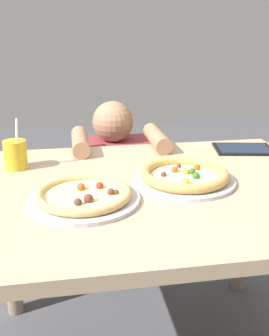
{
  "coord_description": "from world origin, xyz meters",
  "views": [
    {
      "loc": [
        -0.25,
        -1.17,
        1.23
      ],
      "look_at": [
        -0.04,
        0.09,
        0.78
      ],
      "focal_mm": 41.97,
      "sensor_mm": 36.0,
      "label": 1
    }
  ],
  "objects_px": {
    "pizza_far": "(184,176)",
    "tablet": "(244,149)",
    "drink_cup_colored": "(15,154)",
    "pizza_near": "(84,196)",
    "diner_seated": "(114,197)"
  },
  "relations": [
    {
      "from": "pizza_near",
      "to": "pizza_far",
      "type": "bearing_deg",
      "value": 16.73
    },
    {
      "from": "pizza_near",
      "to": "drink_cup_colored",
      "type": "distance_m",
      "value": 0.41
    },
    {
      "from": "pizza_near",
      "to": "pizza_far",
      "type": "xyz_separation_m",
      "value": [
        0.34,
        0.1,
        0.0
      ]
    },
    {
      "from": "pizza_near",
      "to": "tablet",
      "type": "relative_size",
      "value": 1.25
    },
    {
      "from": "pizza_near",
      "to": "diner_seated",
      "type": "height_order",
      "value": "diner_seated"
    },
    {
      "from": "pizza_far",
      "to": "tablet",
      "type": "bearing_deg",
      "value": 41.37
    },
    {
      "from": "drink_cup_colored",
      "to": "tablet",
      "type": "distance_m",
      "value": 0.92
    },
    {
      "from": "pizza_far",
      "to": "tablet",
      "type": "height_order",
      "value": "pizza_far"
    },
    {
      "from": "drink_cup_colored",
      "to": "tablet",
      "type": "height_order",
      "value": "drink_cup_colored"
    },
    {
      "from": "pizza_near",
      "to": "pizza_far",
      "type": "height_order",
      "value": "same"
    },
    {
      "from": "drink_cup_colored",
      "to": "diner_seated",
      "type": "distance_m",
      "value": 0.7
    },
    {
      "from": "drink_cup_colored",
      "to": "diner_seated",
      "type": "xyz_separation_m",
      "value": [
        0.41,
        0.42,
        -0.38
      ]
    },
    {
      "from": "pizza_far",
      "to": "drink_cup_colored",
      "type": "xyz_separation_m",
      "value": [
        -0.57,
        0.23,
        0.03
      ]
    },
    {
      "from": "pizza_near",
      "to": "tablet",
      "type": "distance_m",
      "value": 0.8
    },
    {
      "from": "pizza_near",
      "to": "tablet",
      "type": "height_order",
      "value": "pizza_near"
    }
  ]
}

